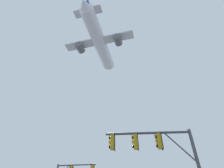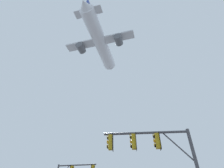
# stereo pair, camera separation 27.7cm
# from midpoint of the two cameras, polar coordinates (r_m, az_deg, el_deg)

# --- Properties ---
(signal_pole_near) EXTENTS (5.32, 0.75, 5.50)m
(signal_pole_near) POSITION_cam_midpoint_polar(r_m,az_deg,el_deg) (11.24, 14.06, -20.70)
(signal_pole_near) COLOR #4C4C51
(signal_pole_near) RESTS_ON ground
(airplane) EXTENTS (19.35, 25.05, 6.88)m
(airplane) POSITION_cam_midpoint_polar(r_m,az_deg,el_deg) (49.96, -4.37, 13.78)
(airplane) COLOR white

